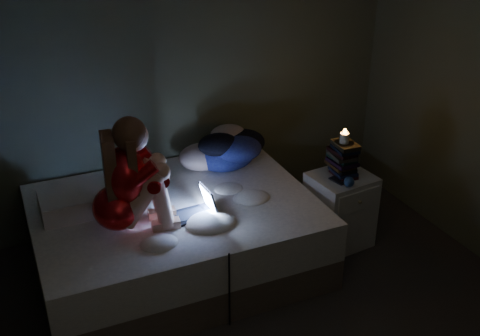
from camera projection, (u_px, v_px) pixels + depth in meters
wall_back at (190, 69)px, 4.78m from camera, size 3.60×0.02×2.60m
bed at (176, 236)px, 4.42m from camera, size 2.03×1.52×0.56m
pillow at (76, 202)px, 4.17m from camera, size 0.50×0.36×0.14m
woman at (114, 177)px, 3.80m from camera, size 0.54×0.38×0.81m
laptop at (192, 203)px, 4.09m from camera, size 0.32×0.24×0.22m
clothes_pile at (224, 148)px, 4.79m from camera, size 0.63×0.55×0.33m
nightstand at (339, 210)px, 4.70m from camera, size 0.50×0.46×0.61m
book_stack at (343, 159)px, 4.52m from camera, size 0.19×0.25×0.28m
candle at (344, 137)px, 4.44m from camera, size 0.07×0.07×0.08m
phone at (337, 180)px, 4.49m from camera, size 0.08×0.15×0.01m
blue_orb at (346, 182)px, 4.39m from camera, size 0.08×0.08×0.08m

